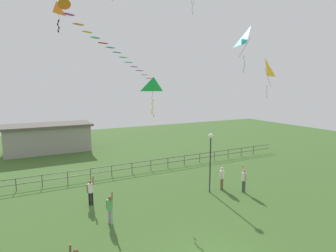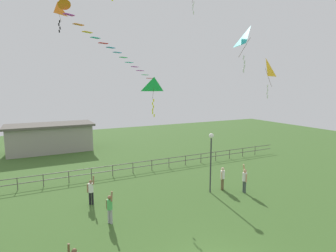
# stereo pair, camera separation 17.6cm
# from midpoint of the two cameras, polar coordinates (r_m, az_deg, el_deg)

# --- Properties ---
(lamppost) EXTENTS (0.36, 0.36, 4.28)m
(lamppost) POSITION_cam_midpoint_polar(r_m,az_deg,el_deg) (19.21, 8.68, -4.90)
(lamppost) COLOR #38383D
(lamppost) RESTS_ON ground_plane
(person_0) EXTENTS (0.47, 0.38, 1.92)m
(person_0) POSITION_cam_midpoint_polar(r_m,az_deg,el_deg) (18.31, -16.27, -12.89)
(person_0) COLOR black
(person_0) RESTS_ON ground_plane
(person_1) EXTENTS (0.45, 0.31, 1.68)m
(person_1) POSITION_cam_midpoint_polar(r_m,az_deg,el_deg) (20.44, 11.04, -10.44)
(person_1) COLOR brown
(person_1) RESTS_ON ground_plane
(person_2) EXTENTS (0.32, 0.47, 1.88)m
(person_2) POSITION_cam_midpoint_polar(r_m,az_deg,el_deg) (15.78, -12.45, -16.37)
(person_2) COLOR #99999E
(person_2) RESTS_ON ground_plane
(person_3) EXTENTS (0.36, 0.52, 2.01)m
(person_3) POSITION_cam_midpoint_polar(r_m,az_deg,el_deg) (20.24, 15.47, -10.65)
(person_3) COLOR #3F4C47
(person_3) RESTS_ON ground_plane
(kite_0) EXTENTS (1.07, 0.85, 2.50)m
(kite_0) POSITION_cam_midpoint_polar(r_m,az_deg,el_deg) (18.55, 19.42, 11.24)
(kite_0) COLOR yellow
(kite_1) EXTENTS (1.31, 1.13, 2.76)m
(kite_1) POSITION_cam_midpoint_polar(r_m,az_deg,el_deg) (19.09, -3.32, 8.24)
(kite_1) COLOR #1EB759
(kite_2) EXTENTS (1.02, 1.25, 2.27)m
(kite_2) POSITION_cam_midpoint_polar(r_m,az_deg,el_deg) (14.99, 16.56, 17.20)
(kite_2) COLOR #19B2B2
(kite_5) EXTENTS (0.84, 0.69, 2.07)m
(kite_5) POSITION_cam_midpoint_polar(r_m,az_deg,el_deg) (21.56, -22.60, 21.73)
(kite_5) COLOR orange
(streamer_kite) EXTENTS (6.42, 3.85, 3.94)m
(streamer_kite) POSITION_cam_midpoint_polar(r_m,az_deg,el_deg) (15.52, -19.11, 21.57)
(streamer_kite) COLOR orange
(waterfront_railing) EXTENTS (36.05, 0.06, 0.95)m
(waterfront_railing) POSITION_cam_midpoint_polar(r_m,az_deg,el_deg) (23.47, -12.03, -8.85)
(waterfront_railing) COLOR #4C4742
(waterfront_railing) RESTS_ON ground_plane
(pavilion_building) EXTENTS (9.52, 4.51, 3.21)m
(pavilion_building) POSITION_cam_midpoint_polar(r_m,az_deg,el_deg) (34.25, -24.02, -2.26)
(pavilion_building) COLOR gray
(pavilion_building) RESTS_ON ground_plane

